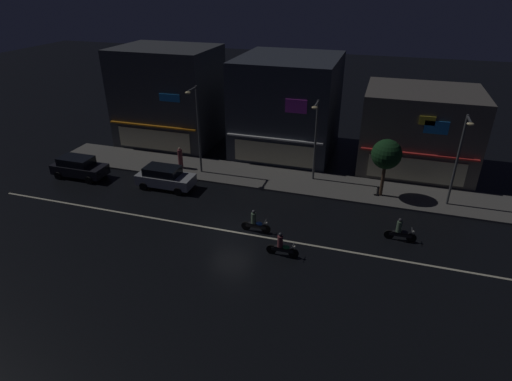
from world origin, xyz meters
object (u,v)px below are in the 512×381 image
(parked_car_near_kerb, at_px, (79,167))
(parked_car_trailing, at_px, (165,177))
(streetlamp_west, at_px, (197,124))
(streetlamp_east, at_px, (459,154))
(motorcycle_opposite_lane, at_px, (255,223))
(traffic_cone, at_px, (148,176))
(motorcycle_following, at_px, (282,246))
(motorcycle_lead, at_px, (400,231))
(pedestrian_on_sidewalk, at_px, (180,158))
(streetlamp_mid, at_px, (315,134))

(parked_car_near_kerb, bearing_deg, parked_car_trailing, 2.56)
(parked_car_near_kerb, xyz_separation_m, parked_car_trailing, (7.40, 0.33, 0.00))
(streetlamp_west, bearing_deg, streetlamp_east, 0.32)
(streetlamp_west, bearing_deg, parked_car_trailing, -117.19)
(motorcycle_opposite_lane, bearing_deg, traffic_cone, 163.25)
(parked_car_near_kerb, bearing_deg, motorcycle_following, -17.03)
(motorcycle_lead, bearing_deg, motorcycle_opposite_lane, -167.92)
(streetlamp_west, bearing_deg, motorcycle_following, -44.41)
(pedestrian_on_sidewalk, relative_size, motorcycle_lead, 0.94)
(streetlamp_east, relative_size, motorcycle_opposite_lane, 3.37)
(pedestrian_on_sidewalk, xyz_separation_m, motorcycle_opposite_lane, (8.71, -7.27, -0.33))
(parked_car_near_kerb, relative_size, motorcycle_opposite_lane, 2.26)
(parked_car_near_kerb, bearing_deg, pedestrian_on_sidewalk, 28.23)
(streetlamp_east, xyz_separation_m, motorcycle_following, (-9.60, -8.90, -3.33))
(streetlamp_mid, distance_m, streetlamp_east, 9.75)
(streetlamp_mid, bearing_deg, pedestrian_on_sidewalk, -175.30)
(motorcycle_following, bearing_deg, parked_car_trailing, -25.78)
(streetlamp_west, height_order, motorcycle_following, streetlamp_west)
(streetlamp_mid, height_order, motorcycle_opposite_lane, streetlamp_mid)
(parked_car_trailing, height_order, motorcycle_following, parked_car_trailing)
(parked_car_near_kerb, bearing_deg, traffic_cone, 13.53)
(motorcycle_opposite_lane, bearing_deg, streetlamp_east, 38.47)
(streetlamp_east, bearing_deg, motorcycle_opposite_lane, -149.58)
(motorcycle_following, distance_m, motorcycle_opposite_lane, 2.95)
(streetlamp_west, distance_m, parked_car_near_kerb, 10.10)
(streetlamp_east, height_order, motorcycle_lead, streetlamp_east)
(motorcycle_opposite_lane, bearing_deg, motorcycle_following, -33.79)
(pedestrian_on_sidewalk, bearing_deg, traffic_cone, 15.29)
(streetlamp_mid, relative_size, traffic_cone, 11.36)
(streetlamp_east, bearing_deg, streetlamp_west, -179.68)
(traffic_cone, bearing_deg, parked_car_trailing, -24.59)
(streetlamp_mid, distance_m, traffic_cone, 13.44)
(streetlamp_east, xyz_separation_m, pedestrian_on_sidewalk, (-20.51, 0.34, -3.00))
(streetlamp_mid, bearing_deg, motorcycle_opposite_lane, -104.61)
(streetlamp_west, height_order, parked_car_trailing, streetlamp_west)
(streetlamp_west, height_order, pedestrian_on_sidewalk, streetlamp_west)
(parked_car_near_kerb, height_order, motorcycle_lead, parked_car_near_kerb)
(parked_car_trailing, height_order, motorcycle_lead, parked_car_trailing)
(pedestrian_on_sidewalk, distance_m, traffic_cone, 3.06)
(motorcycle_following, distance_m, traffic_cone, 14.29)
(motorcycle_lead, bearing_deg, pedestrian_on_sidewalk, 163.28)
(parked_car_trailing, bearing_deg, traffic_cone, -24.59)
(motorcycle_lead, bearing_deg, motorcycle_following, -149.34)
(streetlamp_mid, relative_size, parked_car_trailing, 1.45)
(streetlamp_west, bearing_deg, pedestrian_on_sidewalk, 167.01)
(streetlamp_mid, height_order, motorcycle_following, streetlamp_mid)
(streetlamp_mid, xyz_separation_m, pedestrian_on_sidewalk, (-10.84, -0.89, -2.92))
(streetlamp_west, distance_m, motorcycle_lead, 16.64)
(motorcycle_opposite_lane, relative_size, traffic_cone, 3.45)
(parked_car_near_kerb, xyz_separation_m, traffic_cone, (5.32, 1.28, -0.59))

